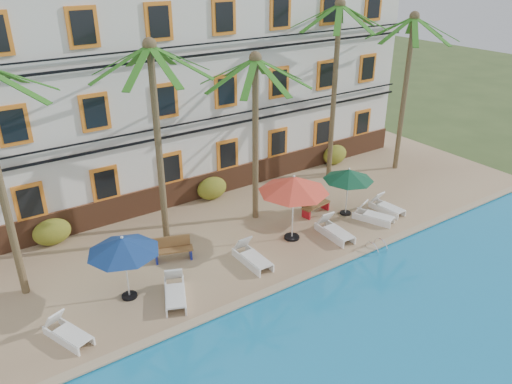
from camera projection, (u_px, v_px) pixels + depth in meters
ground at (290, 271)px, 18.94m from camera, size 100.00×100.00×0.00m
pool_deck at (223, 216)px, 22.62m from camera, size 30.00×12.00×0.25m
pool_coping at (305, 276)px, 18.15m from camera, size 30.00×0.35×0.06m
hotel_building at (167, 80)px, 24.08m from camera, size 25.40×6.44×10.22m
palm_b at (156, 118)px, 18.24m from camera, size 4.50×4.50×8.06m
palm_c at (255, 115)px, 20.26m from camera, size 4.50×4.50×7.25m
palm_d at (336, 69)px, 23.95m from camera, size 4.50×4.50×8.83m
palm_e at (407, 72)px, 25.17m from camera, size 4.50×4.50×8.16m
shrub_left at (52, 232)px, 19.99m from camera, size 1.50×0.90×1.10m
shrub_mid at (212, 188)px, 23.72m from camera, size 1.50×0.90×1.10m
shrub_right at (335, 155)px, 27.69m from camera, size 1.50×0.90×1.10m
umbrella_blue at (123, 245)px, 16.21m from camera, size 2.41×2.41×2.41m
umbrella_red at (294, 185)px, 19.58m from camera, size 2.85×2.85×2.84m
umbrella_green at (349, 175)px, 21.75m from camera, size 2.24×2.24×2.25m
lounger_a at (67, 332)px, 15.11m from camera, size 1.20×1.83×0.81m
lounger_b at (175, 291)px, 16.89m from camera, size 1.38×2.02×0.90m
lounger_c at (252, 256)px, 18.85m from camera, size 0.69×1.89×0.89m
lounger_d at (334, 230)px, 20.65m from camera, size 0.77×1.92×0.89m
lounger_e at (373, 215)px, 21.88m from camera, size 1.26×1.86×0.83m
lounger_f at (386, 206)px, 22.68m from camera, size 0.73×1.71×0.79m
bench_left at (173, 248)px, 19.05m from camera, size 1.57×0.95×0.93m
bench_right at (315, 204)px, 22.44m from camera, size 1.56×0.70×0.93m
pool_ladder at (376, 249)px, 19.89m from camera, size 0.54×0.74×0.74m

